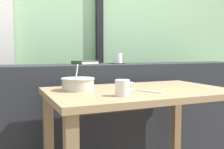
% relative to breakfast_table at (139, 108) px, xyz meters
% --- Properties ---
extents(outdoor_backdrop, '(4.80, 0.08, 2.80)m').
position_rel_breakfast_table_xyz_m(outdoor_backdrop, '(0.01, 1.28, 0.79)').
color(outdoor_backdrop, '#8EBC89').
rests_on(outdoor_backdrop, ground).
extents(window_divider_post, '(0.07, 0.05, 2.60)m').
position_rel_breakfast_table_xyz_m(window_divider_post, '(0.19, 1.21, 0.69)').
color(window_divider_post, black).
rests_on(window_divider_post, ground).
extents(dark_console_ledge, '(2.80, 0.40, 0.86)m').
position_rel_breakfast_table_xyz_m(dark_console_ledge, '(0.01, 0.62, -0.18)').
color(dark_console_ledge, '#23262B').
rests_on(dark_console_ledge, ground).
extents(breakfast_table, '(1.11, 0.70, 0.73)m').
position_rel_breakfast_table_xyz_m(breakfast_table, '(0.00, 0.00, 0.00)').
color(breakfast_table, '#826849').
rests_on(breakfast_table, ground).
extents(coaster_square, '(0.10, 0.10, 0.00)m').
position_rel_breakfast_table_xyz_m(coaster_square, '(0.15, 0.65, 0.25)').
color(coaster_square, black).
rests_on(coaster_square, dark_console_ledge).
extents(juice_glass, '(0.08, 0.08, 0.09)m').
position_rel_breakfast_table_xyz_m(juice_glass, '(0.15, 0.65, 0.29)').
color(juice_glass, white).
rests_on(juice_glass, coaster_square).
extents(closed_book, '(0.21, 0.20, 0.03)m').
position_rel_breakfast_table_xyz_m(closed_book, '(-0.14, 0.67, 0.26)').
color(closed_book, '#334233').
rests_on(closed_book, dark_console_ledge).
extents(soup_bowl, '(0.20, 0.20, 0.16)m').
position_rel_breakfast_table_xyz_m(soup_bowl, '(-0.35, 0.12, 0.15)').
color(soup_bowl, '#BCB7A8').
rests_on(soup_bowl, breakfast_table).
extents(fork_utensil, '(0.09, 0.16, 0.01)m').
position_rel_breakfast_table_xyz_m(fork_utensil, '(0.00, -0.12, 0.12)').
color(fork_utensil, silver).
rests_on(fork_utensil, breakfast_table).
extents(ceramic_mug, '(0.11, 0.08, 0.08)m').
position_rel_breakfast_table_xyz_m(ceramic_mug, '(-0.20, -0.17, 0.16)').
color(ceramic_mug, silver).
rests_on(ceramic_mug, breakfast_table).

